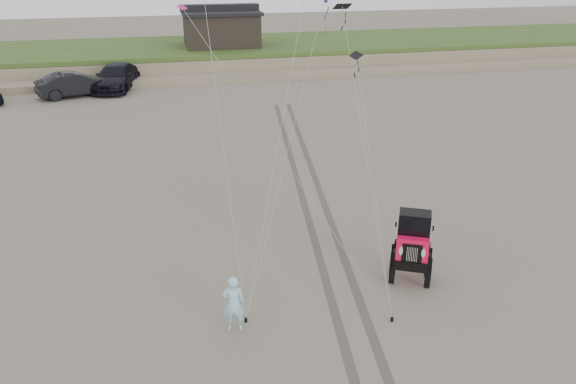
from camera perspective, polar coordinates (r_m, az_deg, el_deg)
name	(u,v)px	position (r m, az deg, el deg)	size (l,w,h in m)	color
ground	(321,324)	(15.36, 3.32, -13.28)	(160.00, 160.00, 0.00)	#6B6054
dune_ridge	(198,56)	(50.12, -9.10, 13.47)	(160.00, 14.25, 1.73)	#7A6B54
cabin	(221,27)	(49.47, -6.83, 16.30)	(6.40, 5.40, 3.35)	black
truck_b	(75,84)	(41.34, -20.82, 10.21)	(1.75, 5.01, 1.65)	black
truck_c	(116,77)	(42.61, -17.07, 11.10)	(2.41, 5.92, 1.72)	black
jeep	(412,255)	(17.07, 12.44, -6.26)	(2.03, 4.70, 1.75)	#F20E41
man	(234,304)	(14.76, -5.55, -11.24)	(0.58, 0.38, 1.60)	#98E0EB
stake_main	(246,320)	(15.43, -4.30, -12.84)	(0.08, 0.08, 0.12)	black
stake_aux	(392,319)	(15.66, 10.51, -12.60)	(0.08, 0.08, 0.12)	black
tire_tracks	(313,198)	(22.52, 2.51, -0.66)	(5.22, 29.74, 0.01)	#4C443D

